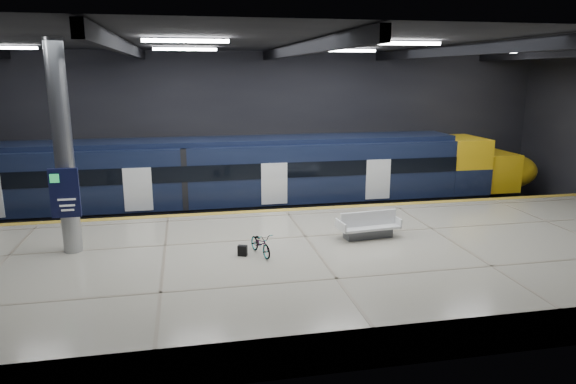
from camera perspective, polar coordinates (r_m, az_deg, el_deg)
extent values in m
plane|color=black|center=(20.12, 1.26, -7.05)|extent=(30.00, 30.00, 0.00)
cube|color=black|center=(26.90, -2.43, 6.86)|extent=(30.00, 0.10, 8.00)
cube|color=black|center=(11.59, 9.99, -1.81)|extent=(30.00, 0.10, 8.00)
cube|color=black|center=(18.90, 1.39, 16.34)|extent=(30.00, 16.00, 0.10)
cube|color=black|center=(18.53, -17.71, 15.03)|extent=(0.25, 16.00, 0.40)
cube|color=black|center=(18.89, 1.38, 15.58)|extent=(0.25, 16.00, 0.40)
cube|color=black|center=(21.04, 18.10, 14.71)|extent=(0.25, 16.00, 0.40)
cube|color=white|center=(16.44, -11.28, 16.15)|extent=(2.60, 0.18, 0.10)
cube|color=white|center=(17.92, 12.64, 15.82)|extent=(2.60, 0.18, 0.10)
cube|color=white|center=(23.46, -29.25, 13.82)|extent=(2.60, 0.18, 0.10)
cube|color=white|center=(22.44, -11.38, 15.29)|extent=(2.60, 0.18, 0.10)
cube|color=white|center=(23.54, 6.56, 15.35)|extent=(2.60, 0.18, 0.10)
cube|color=white|center=(26.52, 21.60, 14.29)|extent=(2.60, 0.18, 0.10)
cube|color=#BEB7A1|center=(17.65, 3.05, -8.13)|extent=(30.00, 11.00, 1.10)
cube|color=gold|center=(22.35, -0.26, -2.00)|extent=(30.00, 0.40, 0.01)
cube|color=gray|center=(24.55, -1.17, -3.09)|extent=(30.00, 0.08, 0.16)
cube|color=gray|center=(25.91, -1.73, -2.21)|extent=(30.00, 0.08, 0.16)
cube|color=black|center=(24.78, -8.93, -1.97)|extent=(24.00, 2.58, 0.80)
cube|color=black|center=(24.38, -9.08, 2.06)|extent=(24.00, 2.80, 2.75)
cube|color=black|center=(24.14, -9.21, 5.55)|extent=(24.00, 2.30, 0.24)
cube|color=black|center=(22.94, -8.96, 2.07)|extent=(24.00, 0.04, 0.70)
cube|color=white|center=(23.36, -1.54, 0.93)|extent=(1.20, 0.05, 1.90)
cube|color=gold|center=(28.03, 18.54, 2.98)|extent=(2.00, 2.80, 2.75)
ellipsoid|color=gold|center=(29.48, 22.87, 2.16)|extent=(3.60, 2.52, 1.90)
cube|color=black|center=(28.15, 19.10, 3.35)|extent=(1.60, 2.38, 0.80)
cube|color=#595B60|center=(18.87, 8.87, -4.55)|extent=(1.78, 0.72, 0.33)
cube|color=white|center=(18.80, 8.90, -3.82)|extent=(2.26, 1.15, 0.09)
cube|color=white|center=(18.71, 8.93, -2.93)|extent=(2.17, 0.32, 0.54)
cube|color=white|center=(18.32, 5.86, -3.76)|extent=(0.16, 0.92, 0.33)
cube|color=white|center=(19.26, 11.82, -3.13)|extent=(0.16, 0.92, 0.33)
imported|color=#99999E|center=(16.92, -3.06, -5.73)|extent=(0.88, 1.53, 0.76)
cube|color=black|center=(16.92, -5.08, -6.50)|extent=(0.35, 0.28, 0.35)
cylinder|color=#9EA0A5|center=(18.00, -23.68, 4.39)|extent=(0.60, 0.60, 6.90)
cube|color=#0E1134|center=(17.83, -23.56, -0.10)|extent=(0.90, 0.12, 1.60)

